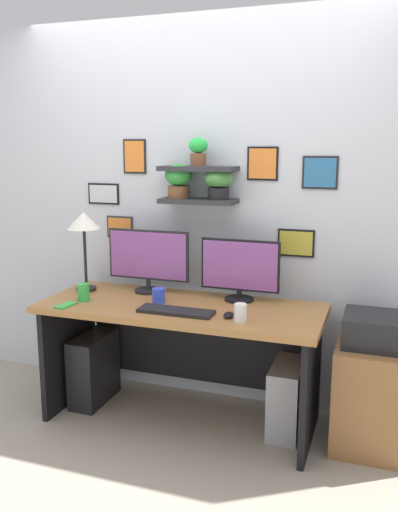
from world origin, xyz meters
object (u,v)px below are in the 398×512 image
Objects in this scene: keyboard at (176,311)px; computer_tower_left at (94,368)px; desk_lamp at (84,226)px; pen_cup at (240,313)px; cell_phone at (66,305)px; monitor_left at (148,259)px; desk at (184,335)px; computer_mouse at (229,315)px; coffee_mug at (158,296)px; printer at (379,330)px; water_cup at (84,292)px; computer_tower_right at (287,398)px; monitor_right at (240,269)px; drawer_cabinet at (374,395)px.

computer_tower_left is (-0.68, 0.21, -0.53)m from keyboard.
desk_lamp reaches higher than pen_cup.
monitor_left is at bearing 62.61° from cell_phone.
computer_mouse is at bearing -29.84° from desk.
printer is (1.28, 0.11, -0.11)m from coffee_mug.
water_cup is at bearing 178.76° from computer_mouse.
computer_mouse is at bearing 3.47° from keyboard.
cell_phone is 0.33× the size of computer_tower_right.
computer_tower_right is (0.61, 0.25, -0.55)m from keyboard.
keyboard is 0.63m from water_cup.
monitor_left is 0.85m from pen_cup.
drawer_cabinet is at bearing -7.74° from monitor_right.
pen_cup is (0.42, -0.24, 0.26)m from desk.
printer is (1.44, -0.11, -0.28)m from monitor_left.
cell_phone is at bearing -168.71° from printer.
coffee_mug is (0.57, -0.11, -0.39)m from desk_lamp.
keyboard is 1.14m from printer.
monitor_left reaches higher than computer_tower_left.
monitor_right is at bearing 6.08° from desk_lamp.
drawer_cabinet is at bearing -90.00° from printer.
water_cup reaches higher than keyboard.
drawer_cabinet is at bearing 22.23° from pen_cup.
monitor_left is 1.23m from computer_tower_right.
drawer_cabinet is 1.31× the size of computer_tower_left.
computer_tower_left is at bearing 162.64° from keyboard.
printer is at bearing 2.45° from desk.
computer_tower_right is at bearing -0.74° from desk_lamp.
coffee_mug is 0.99m from computer_tower_right.
keyboard is 0.68m from cell_phone.
computer_mouse is (0.03, -0.36, -0.18)m from monitor_right.
printer is 0.90× the size of computer_tower_right.
computer_tower_right is at bearing 22.20° from keyboard.
pen_cup is 0.78m from printer.
desk_lamp is (-1.02, -0.11, 0.23)m from monitor_right.
monitor_left is 1.12× the size of monitor_right.
water_cup is (-1.02, 0.07, 0.01)m from pen_cup.
cell_phone is 0.15m from water_cup.
keyboard reaches higher than computer_tower_left.
computer_tower_left is at bearing -154.20° from monitor_left.
desk is 0.55m from monitor_left.
desk_lamp is at bearing 109.32° from cell_phone.
printer reaches higher than computer_tower_right.
monitor_left is 1.60m from drawer_cabinet.
monitor_left is at bearing 175.53° from printer.
computer_tower_right is at bearing -178.45° from printer.
cell_phone is at bearing -153.71° from monitor_right.
monitor_right reaches higher than computer_mouse.
cell_phone is 0.23× the size of drawer_cabinet.
computer_mouse is at bearing -1.24° from water_cup.
monitor_left is at bearing 15.05° from desk_lamp.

